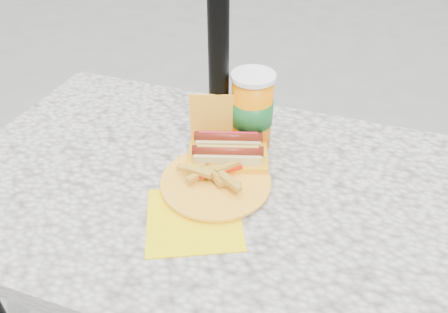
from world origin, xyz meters
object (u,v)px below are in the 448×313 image
(umbrella_pole, at_px, (218,13))
(soda_cup, at_px, (252,111))
(fries_plate, at_px, (213,184))
(hotdog_box, at_px, (228,151))

(umbrella_pole, distance_m, soda_cup, 0.26)
(umbrella_pole, relative_size, soda_cup, 10.68)
(umbrella_pole, xyz_separation_m, fries_plate, (0.05, -0.18, -0.34))
(soda_cup, bearing_deg, fries_plate, -99.23)
(fries_plate, distance_m, soda_cup, 0.22)
(umbrella_pole, height_order, fries_plate, umbrella_pole)
(fries_plate, relative_size, soda_cup, 1.85)
(umbrella_pole, distance_m, fries_plate, 0.38)
(fries_plate, xyz_separation_m, soda_cup, (0.03, 0.20, 0.09))
(fries_plate, bearing_deg, hotdog_box, 89.61)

